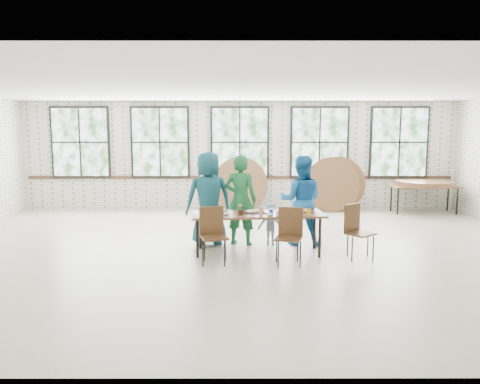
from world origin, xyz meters
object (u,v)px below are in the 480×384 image
object	(u,v)px
chair_near_right	(290,231)
chair_near_left	(213,230)
storage_table	(424,188)
dining_table	(258,216)

from	to	relation	value
chair_near_right	chair_near_left	bearing A→B (deg)	-167.00
storage_table	chair_near_left	bearing A→B (deg)	-141.46
chair_near_left	chair_near_right	size ratio (longest dim) A/B	1.00
dining_table	storage_table	world-z (taller)	same
dining_table	storage_table	xyz separation A→B (m)	(4.61, 4.05, -0.00)
dining_table	storage_table	size ratio (longest dim) A/B	1.35
chair_near_left	storage_table	distance (m)	7.12
dining_table	chair_near_right	world-z (taller)	chair_near_right
chair_near_right	storage_table	bearing A→B (deg)	64.92
dining_table	chair_near_left	bearing A→B (deg)	-148.46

